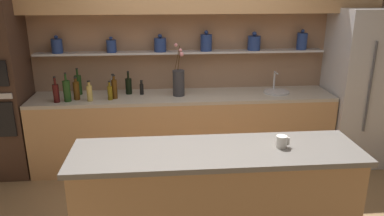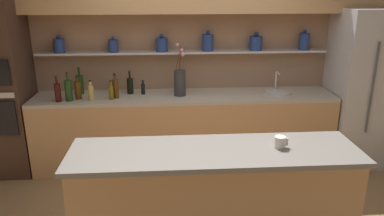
{
  "view_description": "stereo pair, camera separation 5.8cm",
  "coord_description": "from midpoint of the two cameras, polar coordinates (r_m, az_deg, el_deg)",
  "views": [
    {
      "loc": [
        -0.41,
        -3.13,
        2.2
      ],
      "look_at": [
        -0.11,
        0.33,
        1.05
      ],
      "focal_mm": 35.0,
      "sensor_mm": 36.0,
      "label": 1
    },
    {
      "loc": [
        -0.35,
        -3.14,
        2.2
      ],
      "look_at": [
        -0.11,
        0.33,
        1.05
      ],
      "focal_mm": 35.0,
      "sensor_mm": 36.0,
      "label": 2
    }
  ],
  "objects": [
    {
      "name": "flower_vase",
      "position": [
        4.5,
        -1.49,
        4.05
      ],
      "size": [
        0.14,
        0.16,
        0.62
      ],
      "color": "#2D2D33",
      "rests_on": "back_counter_unit"
    },
    {
      "name": "bottle_sauce_3",
      "position": [
        4.61,
        -7.12,
        3.02
      ],
      "size": [
        0.05,
        0.05,
        0.18
      ],
      "color": "black",
      "rests_on": "back_counter_unit"
    },
    {
      "name": "island_counter",
      "position": [
        3.08,
        3.88,
        -14.99
      ],
      "size": [
        2.19,
        0.61,
        1.02
      ],
      "color": "tan",
      "rests_on": "ground_plane"
    },
    {
      "name": "bottle_spirit_5",
      "position": [
        4.49,
        -11.19,
        2.98
      ],
      "size": [
        0.07,
        0.07,
        0.28
      ],
      "color": "#4C2D0C",
      "rests_on": "back_counter_unit"
    },
    {
      "name": "coffee_mug",
      "position": [
        2.92,
        13.82,
        -5.08
      ],
      "size": [
        0.1,
        0.08,
        0.09
      ],
      "color": "silver",
      "rests_on": "island_counter"
    },
    {
      "name": "bottle_spirit_6",
      "position": [
        4.71,
        -11.32,
        3.44
      ],
      "size": [
        0.07,
        0.07,
        0.25
      ],
      "color": "gray",
      "rests_on": "back_counter_unit"
    },
    {
      "name": "back_counter_unit",
      "position": [
        4.71,
        -0.75,
        -3.37
      ],
      "size": [
        3.65,
        0.62,
        0.92
      ],
      "color": "tan",
      "rests_on": "ground_plane"
    },
    {
      "name": "bottle_wine_8",
      "position": [
        4.66,
        -9.07,
        3.42
      ],
      "size": [
        0.08,
        0.08,
        0.29
      ],
      "color": "black",
      "rests_on": "back_counter_unit"
    },
    {
      "name": "bottle_wine_4",
      "position": [
        4.52,
        -17.96,
        2.61
      ],
      "size": [
        0.08,
        0.08,
        0.34
      ],
      "color": "#193814",
      "rests_on": "back_counter_unit"
    },
    {
      "name": "sink_fixture",
      "position": [
        4.77,
        13.29,
        2.5
      ],
      "size": [
        0.32,
        0.32,
        0.25
      ],
      "color": "#B7B7BC",
      "rests_on": "back_counter_unit"
    },
    {
      "name": "bottle_spirit_0",
      "position": [
        4.47,
        -14.78,
        2.35
      ],
      "size": [
        0.06,
        0.06,
        0.24
      ],
      "color": "tan",
      "rests_on": "back_counter_unit"
    },
    {
      "name": "bottle_wine_7",
      "position": [
        4.78,
        -16.36,
        3.52
      ],
      "size": [
        0.08,
        0.08,
        0.33
      ],
      "color": "#193814",
      "rests_on": "back_counter_unit"
    },
    {
      "name": "bottle_spirit_1",
      "position": [
        4.56,
        -16.64,
        2.68
      ],
      "size": [
        0.07,
        0.07,
        0.27
      ],
      "color": "#4C2D0C",
      "rests_on": "back_counter_unit"
    },
    {
      "name": "refrigerator",
      "position": [
        5.17,
        25.56,
        2.73
      ],
      "size": [
        0.89,
        0.73,
        1.94
      ],
      "color": "#B7B7BC",
      "rests_on": "ground_plane"
    },
    {
      "name": "oven_tower",
      "position": [
        4.91,
        -26.78,
        2.49
      ],
      "size": [
        0.62,
        0.64,
        2.05
      ],
      "color": "#3D281E",
      "rests_on": "ground_plane"
    },
    {
      "name": "back_wall_unit",
      "position": [
        4.72,
        0.66,
        10.38
      ],
      "size": [
        5.2,
        0.44,
        2.6
      ],
      "color": "#937056",
      "rests_on": "ground_plane"
    },
    {
      "name": "bottle_wine_2",
      "position": [
        4.53,
        -19.44,
        2.3
      ],
      "size": [
        0.07,
        0.07,
        0.3
      ],
      "color": "#380C0C",
      "rests_on": "back_counter_unit"
    },
    {
      "name": "bottle_oil_9",
      "position": [
        4.45,
        -11.84,
        2.42
      ],
      "size": [
        0.05,
        0.05,
        0.23
      ],
      "color": "brown",
      "rests_on": "back_counter_unit"
    }
  ]
}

